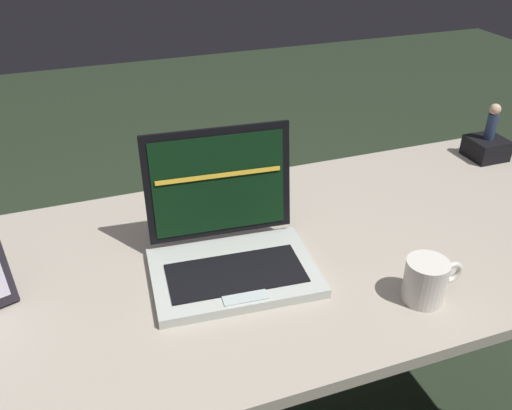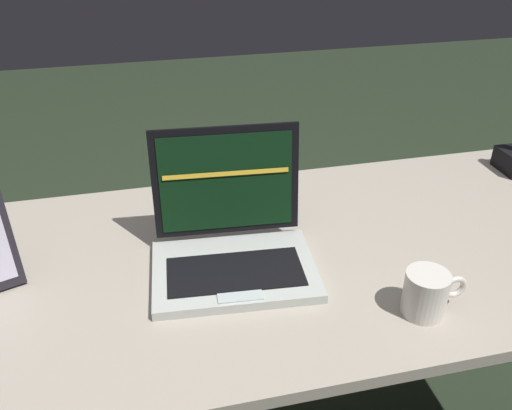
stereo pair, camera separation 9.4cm
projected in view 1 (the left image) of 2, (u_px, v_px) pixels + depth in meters
The scene contains 5 objects.
desk at pixel (240, 308), 1.13m from camera, with size 1.79×0.67×0.74m.
laptop_front at pixel (229, 244), 1.03m from camera, with size 0.32×0.26×0.25m.
figurine_stand at pixel (486, 148), 1.45m from camera, with size 0.09×0.09×0.05m, color black.
figurine at pixel (493, 121), 1.41m from camera, with size 0.03×0.03×0.10m.
coffee_mug at pixel (426, 280), 0.95m from camera, with size 0.11×0.07×0.08m.
Camera 1 is at (-0.26, -0.82, 1.38)m, focal length 38.47 mm.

